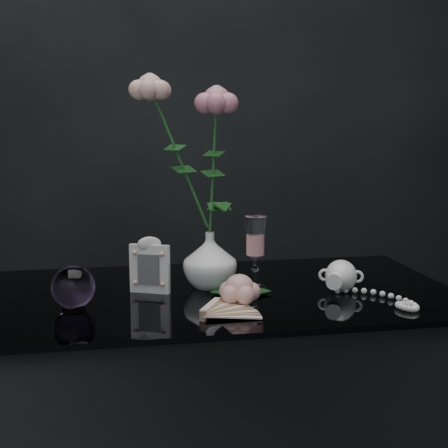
{
  "coord_description": "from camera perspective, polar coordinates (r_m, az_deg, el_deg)",
  "views": [
    {
      "loc": [
        -0.25,
        -1.3,
        1.14
      ],
      "look_at": [
        -0.0,
        0.02,
        0.92
      ],
      "focal_mm": 50.0,
      "sensor_mm": 36.0,
      "label": 1
    }
  ],
  "objects": [
    {
      "name": "wine_glass",
      "position": [
        1.42,
        2.87,
        -2.65
      ],
      "size": [
        0.07,
        0.07,
        0.17
      ],
      "primitive_type": null,
      "rotation": [
        0.0,
        0.0,
        -0.41
      ],
      "color": "white",
      "rests_on": "table"
    },
    {
      "name": "pearl_jar",
      "position": [
        1.44,
        10.65,
        -4.55
      ],
      "size": [
        0.33,
        0.33,
        0.07
      ],
      "primitive_type": null,
      "rotation": [
        0.0,
        0.0,
        -0.38
      ],
      "color": "white",
      "rests_on": "table"
    },
    {
      "name": "paperweight",
      "position": [
        1.32,
        -13.61,
        -5.61
      ],
      "size": [
        0.1,
        0.1,
        0.09
      ],
      "primitive_type": null,
      "rotation": [
        0.0,
        0.0,
        -0.14
      ],
      "color": "#996FB5",
      "rests_on": "table"
    },
    {
      "name": "picture_frame",
      "position": [
        1.4,
        -6.81,
        -3.73
      ],
      "size": [
        0.12,
        0.11,
        0.13
      ],
      "primitive_type": null,
      "rotation": [
        0.0,
        0.0,
        -0.42
      ],
      "color": "white",
      "rests_on": "table"
    },
    {
      "name": "paper_fan",
      "position": [
        1.22,
        -1.94,
        -8.26
      ],
      "size": [
        0.28,
        0.24,
        0.02
      ],
      "primitive_type": null,
      "rotation": [
        0.0,
        0.0,
        0.32
      ],
      "color": "beige",
      "rests_on": "table"
    },
    {
      "name": "roses",
      "position": [
        1.39,
        -2.86,
        7.12
      ],
      "size": [
        0.23,
        0.13,
        0.4
      ],
      "color": "#ECAE9B",
      "rests_on": "vase"
    },
    {
      "name": "vase",
      "position": [
        1.44,
        -1.29,
        -3.32
      ],
      "size": [
        0.16,
        0.16,
        0.13
      ],
      "primitive_type": "imported",
      "rotation": [
        0.0,
        0.0,
        0.35
      ],
      "color": "white",
      "rests_on": "table"
    },
    {
      "name": "loose_rose",
      "position": [
        1.31,
        1.41,
        -6.02
      ],
      "size": [
        0.15,
        0.2,
        0.07
      ],
      "primitive_type": null,
      "rotation": [
        0.0,
        0.0,
        -0.03
      ],
      "color": "#E09E90",
      "rests_on": "table"
    },
    {
      "name": "table",
      "position": [
        1.57,
        -0.12,
        -19.68
      ],
      "size": [
        1.05,
        0.58,
        0.76
      ],
      "color": "black",
      "rests_on": "ground"
    }
  ]
}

